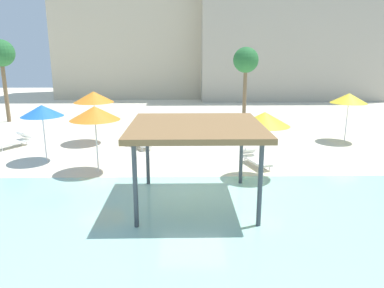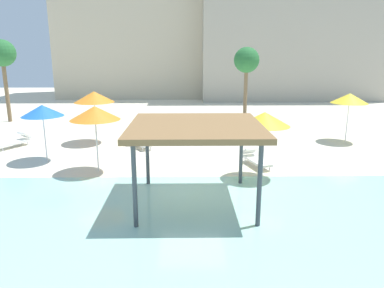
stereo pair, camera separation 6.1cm
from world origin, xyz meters
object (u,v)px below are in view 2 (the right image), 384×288
(beach_umbrella_yellow_4, at_px, (265,119))
(lounge_chair_3, at_px, (139,141))
(palm_tree_0, at_px, (247,61))
(palm_tree_1, at_px, (2,55))
(shade_pavilion, at_px, (196,129))
(beach_umbrella_orange_3, at_px, (94,97))
(beach_umbrella_orange_0, at_px, (95,113))
(lounge_chair_0, at_px, (15,141))
(beach_umbrella_blue_2, at_px, (42,111))
(beach_umbrella_yellow_1, at_px, (350,98))
(lounge_chair_1, at_px, (255,158))

(beach_umbrella_yellow_4, height_order, lounge_chair_3, beach_umbrella_yellow_4)
(palm_tree_0, height_order, palm_tree_1, palm_tree_1)
(beach_umbrella_yellow_4, distance_m, lounge_chair_3, 7.85)
(shade_pavilion, relative_size, palm_tree_1, 0.73)
(beach_umbrella_orange_3, height_order, palm_tree_0, palm_tree_0)
(beach_umbrella_orange_0, height_order, lounge_chair_0, beach_umbrella_orange_0)
(beach_umbrella_blue_2, height_order, lounge_chair_0, beach_umbrella_blue_2)
(shade_pavilion, bearing_deg, palm_tree_0, 75.43)
(beach_umbrella_blue_2, relative_size, beach_umbrella_orange_3, 0.92)
(palm_tree_0, bearing_deg, beach_umbrella_orange_0, -122.94)
(beach_umbrella_yellow_1, bearing_deg, beach_umbrella_blue_2, -167.22)
(shade_pavilion, relative_size, beach_umbrella_orange_0, 1.51)
(beach_umbrella_yellow_1, height_order, beach_umbrella_orange_3, beach_umbrella_orange_3)
(beach_umbrella_orange_0, distance_m, palm_tree_1, 15.09)
(beach_umbrella_blue_2, bearing_deg, palm_tree_0, 45.01)
(beach_umbrella_yellow_1, height_order, palm_tree_1, palm_tree_1)
(shade_pavilion, distance_m, lounge_chair_3, 8.40)
(beach_umbrella_orange_0, height_order, palm_tree_0, palm_tree_0)
(beach_umbrella_orange_3, xyz_separation_m, lounge_chair_0, (-4.17, -0.95, -2.25))
(shade_pavilion, height_order, lounge_chair_0, shade_pavilion)
(shade_pavilion, xyz_separation_m, beach_umbrella_yellow_1, (8.85, 8.66, -0.10))
(beach_umbrella_orange_0, bearing_deg, beach_umbrella_yellow_4, -6.93)
(palm_tree_0, bearing_deg, shade_pavilion, -104.57)
(shade_pavilion, distance_m, lounge_chair_1, 5.53)
(beach_umbrella_orange_0, distance_m, beach_umbrella_yellow_1, 13.97)
(beach_umbrella_blue_2, distance_m, beach_umbrella_orange_3, 3.88)
(lounge_chair_1, bearing_deg, lounge_chair_0, -122.70)
(beach_umbrella_orange_3, distance_m, lounge_chair_3, 3.55)
(beach_umbrella_yellow_1, relative_size, beach_umbrella_orange_3, 0.95)
(beach_umbrella_orange_0, relative_size, beach_umbrella_yellow_4, 1.05)
(beach_umbrella_yellow_4, bearing_deg, lounge_chair_1, 89.33)
(beach_umbrella_yellow_4, relative_size, lounge_chair_1, 1.37)
(lounge_chair_3, bearing_deg, beach_umbrella_blue_2, -91.83)
(lounge_chair_3, bearing_deg, palm_tree_0, 107.25)
(beach_umbrella_blue_2, relative_size, palm_tree_1, 0.45)
(shade_pavilion, relative_size, palm_tree_0, 0.80)
(palm_tree_1, bearing_deg, palm_tree_0, 3.51)
(lounge_chair_0, distance_m, lounge_chair_1, 12.87)
(beach_umbrella_orange_3, bearing_deg, lounge_chair_3, -23.43)
(shade_pavilion, relative_size, lounge_chair_3, 2.24)
(beach_umbrella_blue_2, relative_size, lounge_chair_0, 1.38)
(beach_umbrella_blue_2, bearing_deg, beach_umbrella_yellow_1, 12.78)
(beach_umbrella_orange_0, xyz_separation_m, beach_umbrella_yellow_4, (6.89, -0.84, -0.12))
(beach_umbrella_orange_0, bearing_deg, lounge_chair_1, 6.52)
(beach_umbrella_yellow_4, relative_size, palm_tree_0, 0.51)
(shade_pavilion, relative_size, beach_umbrella_blue_2, 1.61)
(beach_umbrella_yellow_4, bearing_deg, beach_umbrella_blue_2, 165.41)
(beach_umbrella_orange_0, relative_size, beach_umbrella_blue_2, 1.07)
(beach_umbrella_yellow_1, xyz_separation_m, lounge_chair_0, (-18.42, -0.96, -2.15))
(beach_umbrella_orange_3, relative_size, lounge_chair_1, 1.45)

